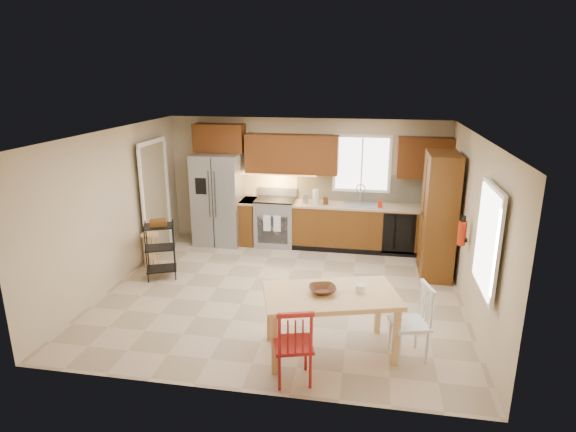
{
  "coord_description": "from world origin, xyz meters",
  "views": [
    {
      "loc": [
        1.29,
        -6.81,
        3.34
      ],
      "look_at": [
        0.02,
        0.4,
        1.15
      ],
      "focal_mm": 30.0,
      "sensor_mm": 36.0,
      "label": 1
    }
  ],
  "objects_px": {
    "fire_extinguisher": "(462,233)",
    "chair_red": "(293,343)",
    "pantry": "(439,215)",
    "table_bowl": "(323,293)",
    "refrigerator": "(219,199)",
    "chair_white": "(410,322)",
    "soap_bottle": "(380,202)",
    "table_jar": "(360,290)",
    "utility_cart": "(161,251)",
    "dining_table": "(330,323)",
    "range_stove": "(276,222)",
    "bar_stool": "(151,250)"
  },
  "relations": [
    {
      "from": "soap_bottle",
      "to": "fire_extinguisher",
      "type": "height_order",
      "value": "fire_extinguisher"
    },
    {
      "from": "soap_bottle",
      "to": "fire_extinguisher",
      "type": "xyz_separation_m",
      "value": [
        1.15,
        -1.95,
        0.1
      ]
    },
    {
      "from": "table_bowl",
      "to": "table_jar",
      "type": "distance_m",
      "value": 0.46
    },
    {
      "from": "chair_red",
      "to": "table_bowl",
      "type": "relative_size",
      "value": 2.9
    },
    {
      "from": "dining_table",
      "to": "chair_white",
      "type": "relative_size",
      "value": 1.7
    },
    {
      "from": "bar_stool",
      "to": "dining_table",
      "type": "bearing_deg",
      "value": -26.24
    },
    {
      "from": "table_jar",
      "to": "utility_cart",
      "type": "bearing_deg",
      "value": 153.53
    },
    {
      "from": "fire_extinguisher",
      "to": "utility_cart",
      "type": "bearing_deg",
      "value": 178.96
    },
    {
      "from": "range_stove",
      "to": "table_jar",
      "type": "height_order",
      "value": "range_stove"
    },
    {
      "from": "chair_red",
      "to": "table_bowl",
      "type": "xyz_separation_m",
      "value": [
        0.25,
        0.65,
        0.32
      ]
    },
    {
      "from": "table_jar",
      "to": "bar_stool",
      "type": "height_order",
      "value": "table_jar"
    },
    {
      "from": "refrigerator",
      "to": "chair_white",
      "type": "distance_m",
      "value": 5.07
    },
    {
      "from": "chair_red",
      "to": "bar_stool",
      "type": "bearing_deg",
      "value": 120.63
    },
    {
      "from": "soap_bottle",
      "to": "table_jar",
      "type": "height_order",
      "value": "soap_bottle"
    },
    {
      "from": "refrigerator",
      "to": "table_jar",
      "type": "xyz_separation_m",
      "value": [
        2.93,
        -3.56,
        -0.09
      ]
    },
    {
      "from": "utility_cart",
      "to": "table_jar",
      "type": "bearing_deg",
      "value": -48.89
    },
    {
      "from": "dining_table",
      "to": "fire_extinguisher",
      "type": "bearing_deg",
      "value": 27.48
    },
    {
      "from": "refrigerator",
      "to": "table_bowl",
      "type": "xyz_separation_m",
      "value": [
        2.48,
        -3.66,
        -0.12
      ]
    },
    {
      "from": "refrigerator",
      "to": "chair_red",
      "type": "xyz_separation_m",
      "value": [
        2.23,
        -4.31,
        -0.44
      ]
    },
    {
      "from": "fire_extinguisher",
      "to": "chair_red",
      "type": "height_order",
      "value": "fire_extinguisher"
    },
    {
      "from": "range_stove",
      "to": "chair_red",
      "type": "height_order",
      "value": "chair_red"
    },
    {
      "from": "pantry",
      "to": "fire_extinguisher",
      "type": "bearing_deg",
      "value": -79.22
    },
    {
      "from": "fire_extinguisher",
      "to": "pantry",
      "type": "bearing_deg",
      "value": 100.78
    },
    {
      "from": "bar_stool",
      "to": "chair_red",
      "type": "bearing_deg",
      "value": -36.47
    },
    {
      "from": "bar_stool",
      "to": "utility_cart",
      "type": "xyz_separation_m",
      "value": [
        0.38,
        -0.41,
        0.17
      ]
    },
    {
      "from": "pantry",
      "to": "fire_extinguisher",
      "type": "distance_m",
      "value": 1.07
    },
    {
      "from": "soap_bottle",
      "to": "fire_extinguisher",
      "type": "distance_m",
      "value": 2.27
    },
    {
      "from": "pantry",
      "to": "table_bowl",
      "type": "xyz_separation_m",
      "value": [
        -1.65,
        -2.73,
        -0.26
      ]
    },
    {
      "from": "fire_extinguisher",
      "to": "table_bowl",
      "type": "height_order",
      "value": "fire_extinguisher"
    },
    {
      "from": "dining_table",
      "to": "table_bowl",
      "type": "height_order",
      "value": "table_bowl"
    },
    {
      "from": "pantry",
      "to": "table_bowl",
      "type": "height_order",
      "value": "pantry"
    },
    {
      "from": "dining_table",
      "to": "chair_white",
      "type": "bearing_deg",
      "value": -13.37
    },
    {
      "from": "soap_bottle",
      "to": "dining_table",
      "type": "xyz_separation_m",
      "value": [
        -0.6,
        -3.63,
        -0.61
      ]
    },
    {
      "from": "table_bowl",
      "to": "chair_red",
      "type": "bearing_deg",
      "value": -111.07
    },
    {
      "from": "refrigerator",
      "to": "dining_table",
      "type": "distance_m",
      "value": 4.51
    },
    {
      "from": "dining_table",
      "to": "bar_stool",
      "type": "xyz_separation_m",
      "value": [
        -3.38,
        2.17,
        -0.08
      ]
    },
    {
      "from": "dining_table",
      "to": "refrigerator",
      "type": "bearing_deg",
      "value": 108.84
    },
    {
      "from": "fire_extinguisher",
      "to": "dining_table",
      "type": "xyz_separation_m",
      "value": [
        -1.75,
        -1.68,
        -0.71
      ]
    },
    {
      "from": "soap_bottle",
      "to": "pantry",
      "type": "height_order",
      "value": "pantry"
    },
    {
      "from": "dining_table",
      "to": "table_jar",
      "type": "distance_m",
      "value": 0.56
    },
    {
      "from": "refrigerator",
      "to": "range_stove",
      "type": "distance_m",
      "value": 1.24
    },
    {
      "from": "fire_extinguisher",
      "to": "chair_red",
      "type": "xyz_separation_m",
      "value": [
        -2.1,
        -2.33,
        -0.63
      ]
    },
    {
      "from": "dining_table",
      "to": "chair_red",
      "type": "distance_m",
      "value": 0.74
    },
    {
      "from": "refrigerator",
      "to": "bar_stool",
      "type": "bearing_deg",
      "value": -118.38
    },
    {
      "from": "chair_red",
      "to": "refrigerator",
      "type": "bearing_deg",
      "value": 101.01
    },
    {
      "from": "refrigerator",
      "to": "table_bowl",
      "type": "distance_m",
      "value": 4.42
    },
    {
      "from": "chair_white",
      "to": "range_stove",
      "type": "bearing_deg",
      "value": 16.62
    },
    {
      "from": "chair_white",
      "to": "table_jar",
      "type": "bearing_deg",
      "value": 68.9
    },
    {
      "from": "pantry",
      "to": "chair_red",
      "type": "distance_m",
      "value": 3.92
    },
    {
      "from": "bar_stool",
      "to": "chair_white",
      "type": "bearing_deg",
      "value": -19.62
    }
  ]
}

